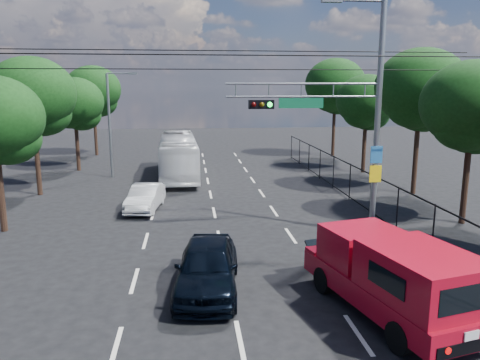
{
  "coord_description": "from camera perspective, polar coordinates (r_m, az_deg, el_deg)",
  "views": [
    {
      "loc": [
        -1.13,
        -10.42,
        6.14
      ],
      "look_at": [
        0.66,
        6.17,
        2.8
      ],
      "focal_mm": 35.0,
      "sensor_mm": 36.0,
      "label": 1
    }
  ],
  "objects": [
    {
      "name": "signal_mast",
      "position": [
        19.52,
        13.18,
        8.39
      ],
      "size": [
        6.43,
        0.39,
        9.5
      ],
      "color": "slate",
      "rests_on": "ground"
    },
    {
      "name": "white_bus",
      "position": [
        32.68,
        -7.54,
        2.97
      ],
      "size": [
        2.8,
        10.47,
        2.89
      ],
      "primitive_type": "imported",
      "rotation": [
        0.0,
        0.0,
        0.04
      ],
      "color": "silver",
      "rests_on": "ground"
    },
    {
      "name": "tree_left_c",
      "position": [
        28.79,
        -23.95,
        8.88
      ],
      "size": [
        4.8,
        4.8,
        7.8
      ],
      "color": "black",
      "rests_on": "ground"
    },
    {
      "name": "red_pickup",
      "position": [
        13.47,
        17.97,
        -10.89
      ],
      "size": [
        3.44,
        6.23,
        2.2
      ],
      "color": "black",
      "rests_on": "ground"
    },
    {
      "name": "tree_right_e",
      "position": [
        42.41,
        11.55,
        10.82
      ],
      "size": [
        5.28,
        5.28,
        8.58
      ],
      "color": "black",
      "rests_on": "ground"
    },
    {
      "name": "fence_right",
      "position": [
        24.75,
        14.64,
        -0.96
      ],
      "size": [
        0.06,
        34.03,
        2.0
      ],
      "color": "black",
      "rests_on": "ground"
    },
    {
      "name": "utility_wires",
      "position": [
        19.32,
        -2.89,
        14.55
      ],
      "size": [
        22.0,
        5.04,
        0.74
      ],
      "color": "black",
      "rests_on": "ground"
    },
    {
      "name": "tree_right_d",
      "position": [
        34.81,
        15.16,
        8.82
      ],
      "size": [
        4.32,
        4.32,
        7.02
      ],
      "color": "black",
      "rests_on": "ground"
    },
    {
      "name": "white_van",
      "position": [
        24.13,
        -11.47,
        -2.1
      ],
      "size": [
        1.86,
        4.0,
        1.27
      ],
      "primitive_type": "imported",
      "rotation": [
        0.0,
        0.0,
        -0.14
      ],
      "color": "silver",
      "rests_on": "ground"
    },
    {
      "name": "tree_right_b",
      "position": [
        23.06,
        26.47,
        7.46
      ],
      "size": [
        4.5,
        4.5,
        7.31
      ],
      "color": "black",
      "rests_on": "ground"
    },
    {
      "name": "tree_right_c",
      "position": [
        28.55,
        21.13,
        9.76
      ],
      "size": [
        5.1,
        5.1,
        8.29
      ],
      "color": "black",
      "rests_on": "ground"
    },
    {
      "name": "ground",
      "position": [
        12.15,
        0.02,
        -19.05
      ],
      "size": [
        120.0,
        120.0,
        0.0
      ],
      "primitive_type": "plane",
      "color": "black",
      "rests_on": "ground"
    },
    {
      "name": "streetlight_left",
      "position": [
        32.91,
        -15.36,
        7.09
      ],
      "size": [
        2.09,
        0.22,
        7.08
      ],
      "color": "slate",
      "rests_on": "ground"
    },
    {
      "name": "navy_hatchback",
      "position": [
        14.46,
        -4.01,
        -10.48
      ],
      "size": [
        2.29,
        4.74,
        1.56
      ],
      "primitive_type": "imported",
      "rotation": [
        0.0,
        0.0,
        -0.1
      ],
      "color": "black",
      "rests_on": "ground"
    },
    {
      "name": "lane_markings",
      "position": [
        25.21,
        -3.41,
        -2.79
      ],
      "size": [
        6.12,
        38.0,
        0.01
      ],
      "color": "beige",
      "rests_on": "ground"
    },
    {
      "name": "tree_left_e",
      "position": [
        44.26,
        -17.44,
        10.02
      ],
      "size": [
        4.92,
        4.92,
        7.99
      ],
      "color": "black",
      "rests_on": "ground"
    },
    {
      "name": "tree_left_d",
      "position": [
        36.42,
        -19.47,
        8.45
      ],
      "size": [
        4.2,
        4.2,
        6.83
      ],
      "color": "black",
      "rests_on": "ground"
    }
  ]
}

